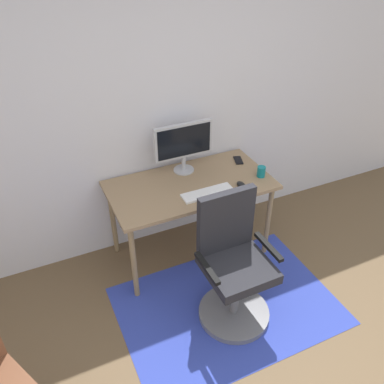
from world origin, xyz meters
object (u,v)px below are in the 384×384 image
at_px(keyboard, 208,193).
at_px(cell_phone, 238,160).
at_px(computer_mouse, 241,185).
at_px(desk, 190,191).
at_px(office_chair, 233,271).
at_px(monitor, 183,143).
at_px(coffee_cup, 261,172).

relative_size(keyboard, cell_phone, 3.07).
bearing_deg(cell_phone, computer_mouse, -99.13).
height_order(desk, office_chair, office_chair).
bearing_deg(office_chair, monitor, 87.38).
height_order(monitor, keyboard, monitor).
distance_m(desk, office_chair, 0.80).
relative_size(monitor, office_chair, 0.49).
distance_m(computer_mouse, coffee_cup, 0.24).
bearing_deg(cell_phone, coffee_cup, -64.45).
distance_m(desk, cell_phone, 0.59).
bearing_deg(monitor, coffee_cup, -32.94).
bearing_deg(office_chair, computer_mouse, 55.86).
relative_size(cell_phone, office_chair, 0.13).
bearing_deg(cell_phone, desk, -145.87).
bearing_deg(cell_phone, monitor, -167.99).
relative_size(computer_mouse, office_chair, 0.10).
height_order(desk, keyboard, keyboard).
bearing_deg(coffee_cup, desk, 166.07).
bearing_deg(keyboard, office_chair, -96.46).
relative_size(monitor, cell_phone, 3.69).
bearing_deg(desk, keyboard, -71.70).
bearing_deg(cell_phone, keyboard, -126.21).
height_order(monitor, office_chair, monitor).
bearing_deg(office_chair, cell_phone, 58.48).
bearing_deg(keyboard, cell_phone, 35.97).
bearing_deg(keyboard, computer_mouse, -3.70).
relative_size(monitor, computer_mouse, 4.97).
bearing_deg(desk, computer_mouse, -30.36).
bearing_deg(coffee_cup, computer_mouse, -164.39).
distance_m(keyboard, computer_mouse, 0.30).
xyz_separation_m(monitor, cell_phone, (0.52, -0.05, -0.27)).
bearing_deg(computer_mouse, cell_phone, 63.05).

